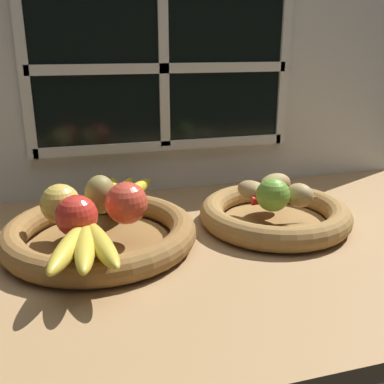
{
  "coord_description": "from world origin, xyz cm",
  "views": [
    {
      "loc": [
        -24.03,
        -81.43,
        36.84
      ],
      "look_at": [
        -1.25,
        -1.68,
        8.99
      ],
      "focal_mm": 41.66,
      "sensor_mm": 36.0,
      "label": 1
    }
  ],
  "objects_px": {
    "banana_bunch_front": "(86,244)",
    "potato_oblong": "(253,191)",
    "apple_red_front": "(77,216)",
    "potato_large": "(276,193)",
    "fruit_bowl_right": "(275,214)",
    "apple_red_right": "(126,203)",
    "pear_brown": "(100,195)",
    "lime_near": "(273,195)",
    "apple_golden_left": "(60,204)",
    "banana_bunch_back": "(118,192)",
    "potato_back": "(275,184)",
    "potato_small": "(299,195)",
    "chili_pepper": "(286,199)",
    "fruit_bowl_left": "(100,233)"
  },
  "relations": [
    {
      "from": "fruit_bowl_left",
      "to": "potato_large",
      "type": "xyz_separation_m",
      "value": [
        0.36,
        -0.0,
        0.05
      ]
    },
    {
      "from": "apple_golden_left",
      "to": "potato_small",
      "type": "height_order",
      "value": "apple_golden_left"
    },
    {
      "from": "potato_small",
      "to": "potato_back",
      "type": "height_order",
      "value": "same"
    },
    {
      "from": "banana_bunch_back",
      "to": "fruit_bowl_left",
      "type": "bearing_deg",
      "value": -112.88
    },
    {
      "from": "apple_red_right",
      "to": "banana_bunch_front",
      "type": "height_order",
      "value": "apple_red_right"
    },
    {
      "from": "pear_brown",
      "to": "lime_near",
      "type": "xyz_separation_m",
      "value": [
        0.33,
        -0.08,
        -0.01
      ]
    },
    {
      "from": "potato_large",
      "to": "potato_small",
      "type": "height_order",
      "value": "potato_small"
    },
    {
      "from": "fruit_bowl_left",
      "to": "pear_brown",
      "type": "distance_m",
      "value": 0.08
    },
    {
      "from": "apple_red_right",
      "to": "potato_small",
      "type": "xyz_separation_m",
      "value": [
        0.35,
        -0.01,
        -0.01
      ]
    },
    {
      "from": "apple_golden_left",
      "to": "potato_back",
      "type": "distance_m",
      "value": 0.46
    },
    {
      "from": "fruit_bowl_right",
      "to": "potato_large",
      "type": "distance_m",
      "value": 0.05
    },
    {
      "from": "banana_bunch_back",
      "to": "potato_back",
      "type": "xyz_separation_m",
      "value": [
        0.34,
        -0.07,
        0.01
      ]
    },
    {
      "from": "fruit_bowl_left",
      "to": "potato_back",
      "type": "relative_size",
      "value": 4.77
    },
    {
      "from": "potato_oblong",
      "to": "lime_near",
      "type": "distance_m",
      "value": 0.07
    },
    {
      "from": "potato_large",
      "to": "banana_bunch_front",
      "type": "bearing_deg",
      "value": -161.25
    },
    {
      "from": "potato_large",
      "to": "potato_oblong",
      "type": "height_order",
      "value": "same"
    },
    {
      "from": "apple_red_right",
      "to": "banana_bunch_front",
      "type": "distance_m",
      "value": 0.14
    },
    {
      "from": "fruit_bowl_right",
      "to": "potato_oblong",
      "type": "relative_size",
      "value": 3.84
    },
    {
      "from": "apple_red_front",
      "to": "potato_large",
      "type": "bearing_deg",
      "value": 8.39
    },
    {
      "from": "fruit_bowl_left",
      "to": "apple_red_front",
      "type": "height_order",
      "value": "apple_red_front"
    },
    {
      "from": "chili_pepper",
      "to": "potato_small",
      "type": "bearing_deg",
      "value": -53.09
    },
    {
      "from": "apple_red_right",
      "to": "chili_pepper",
      "type": "bearing_deg",
      "value": 2.89
    },
    {
      "from": "apple_golden_left",
      "to": "banana_bunch_front",
      "type": "xyz_separation_m",
      "value": [
        0.04,
        -0.15,
        -0.02
      ]
    },
    {
      "from": "apple_golden_left",
      "to": "banana_bunch_back",
      "type": "xyz_separation_m",
      "value": [
        0.12,
        0.11,
        -0.02
      ]
    },
    {
      "from": "pear_brown",
      "to": "apple_red_right",
      "type": "bearing_deg",
      "value": -56.68
    },
    {
      "from": "fruit_bowl_left",
      "to": "apple_red_front",
      "type": "distance_m",
      "value": 0.1
    },
    {
      "from": "chili_pepper",
      "to": "apple_red_right",
      "type": "bearing_deg",
      "value": -171.81
    },
    {
      "from": "fruit_bowl_left",
      "to": "apple_red_front",
      "type": "xyz_separation_m",
      "value": [
        -0.04,
        -0.06,
        0.06
      ]
    },
    {
      "from": "potato_large",
      "to": "fruit_bowl_left",
      "type": "bearing_deg",
      "value": 180.0
    },
    {
      "from": "potato_small",
      "to": "lime_near",
      "type": "height_order",
      "value": "lime_near"
    },
    {
      "from": "apple_golden_left",
      "to": "chili_pepper",
      "type": "xyz_separation_m",
      "value": [
        0.45,
        -0.02,
        -0.03
      ]
    },
    {
      "from": "fruit_bowl_left",
      "to": "apple_red_right",
      "type": "bearing_deg",
      "value": -27.56
    },
    {
      "from": "banana_bunch_back",
      "to": "potato_large",
      "type": "distance_m",
      "value": 0.34
    },
    {
      "from": "fruit_bowl_right",
      "to": "potato_back",
      "type": "xyz_separation_m",
      "value": [
        0.02,
        0.05,
        0.05
      ]
    },
    {
      "from": "banana_bunch_front",
      "to": "potato_oblong",
      "type": "relative_size",
      "value": 2.43
    },
    {
      "from": "fruit_bowl_right",
      "to": "potato_back",
      "type": "distance_m",
      "value": 0.07
    },
    {
      "from": "banana_bunch_front",
      "to": "potato_small",
      "type": "distance_m",
      "value": 0.44
    },
    {
      "from": "fruit_bowl_right",
      "to": "fruit_bowl_left",
      "type": "bearing_deg",
      "value": 180.0
    },
    {
      "from": "apple_red_front",
      "to": "potato_oblong",
      "type": "distance_m",
      "value": 0.38
    },
    {
      "from": "apple_red_front",
      "to": "apple_red_right",
      "type": "height_order",
      "value": "apple_red_right"
    },
    {
      "from": "fruit_bowl_right",
      "to": "potato_oblong",
      "type": "bearing_deg",
      "value": 142.13
    },
    {
      "from": "banana_bunch_front",
      "to": "potato_back",
      "type": "distance_m",
      "value": 0.46
    },
    {
      "from": "potato_large",
      "to": "lime_near",
      "type": "height_order",
      "value": "lime_near"
    },
    {
      "from": "apple_red_right",
      "to": "pear_brown",
      "type": "relative_size",
      "value": 1.02
    },
    {
      "from": "fruit_bowl_right",
      "to": "lime_near",
      "type": "height_order",
      "value": "lime_near"
    },
    {
      "from": "apple_golden_left",
      "to": "potato_large",
      "type": "height_order",
      "value": "apple_golden_left"
    },
    {
      "from": "potato_back",
      "to": "chili_pepper",
      "type": "bearing_deg",
      "value": -92.89
    },
    {
      "from": "apple_red_right",
      "to": "potato_oblong",
      "type": "distance_m",
      "value": 0.28
    },
    {
      "from": "banana_bunch_front",
      "to": "apple_red_right",
      "type": "bearing_deg",
      "value": 53.32
    },
    {
      "from": "banana_bunch_front",
      "to": "chili_pepper",
      "type": "distance_m",
      "value": 0.43
    }
  ]
}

